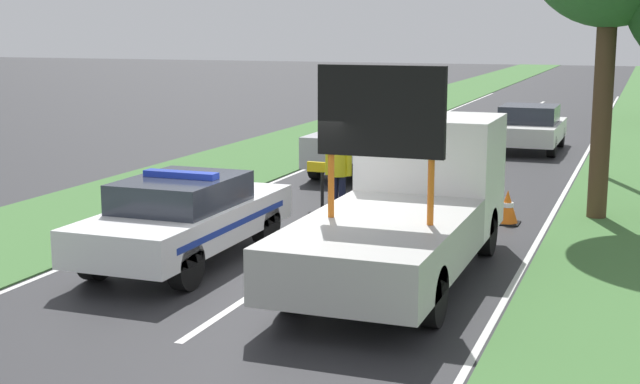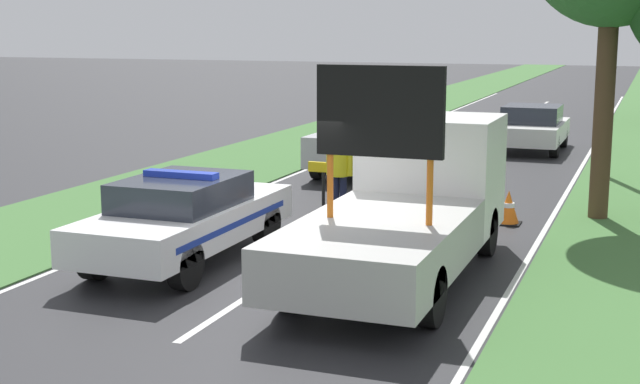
% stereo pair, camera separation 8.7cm
% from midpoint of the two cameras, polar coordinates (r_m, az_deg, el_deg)
% --- Properties ---
extents(ground_plane, '(160.00, 160.00, 0.00)m').
position_cam_midpoint_polar(ground_plane, '(13.89, -2.53, -5.26)').
color(ground_plane, '#28282B').
extents(lane_markings, '(6.97, 56.70, 0.01)m').
position_cam_midpoint_polar(lane_markings, '(23.77, 7.45, 1.31)').
color(lane_markings, silver).
rests_on(lane_markings, ground).
extents(grass_verge_left, '(4.04, 120.00, 0.03)m').
position_cam_midpoint_polar(grass_verge_left, '(34.26, 1.96, 4.22)').
color(grass_verge_left, '#427038').
rests_on(grass_verge_left, ground).
extents(police_car, '(1.80, 4.72, 1.51)m').
position_cam_midpoint_polar(police_car, '(14.59, -8.76, -1.57)').
color(police_car, white).
rests_on(police_car, ground).
extents(work_truck, '(2.18, 6.12, 3.27)m').
position_cam_midpoint_polar(work_truck, '(13.88, 5.57, -0.69)').
color(work_truck, white).
rests_on(work_truck, ground).
extents(road_barrier, '(3.32, 0.08, 0.98)m').
position_cam_midpoint_polar(road_barrier, '(18.26, 3.92, 1.19)').
color(road_barrier, black).
rests_on(road_barrier, ground).
extents(police_officer, '(0.57, 0.36, 1.58)m').
position_cam_midpoint_polar(police_officer, '(18.11, 1.05, 1.50)').
color(police_officer, '#191E38').
rests_on(police_officer, ground).
extents(pedestrian_civilian, '(0.61, 0.39, 1.70)m').
position_cam_midpoint_polar(pedestrian_civilian, '(17.47, 3.41, 1.36)').
color(pedestrian_civilian, '#191E38').
rests_on(pedestrian_civilian, ground).
extents(traffic_cone_near_police, '(0.51, 0.51, 0.71)m').
position_cam_midpoint_polar(traffic_cone_near_police, '(16.80, 3.17, -1.26)').
color(traffic_cone_near_police, black).
rests_on(traffic_cone_near_police, ground).
extents(traffic_cone_centre_front, '(0.48, 0.48, 0.67)m').
position_cam_midpoint_polar(traffic_cone_centre_front, '(17.65, 11.77, -0.96)').
color(traffic_cone_centre_front, black).
rests_on(traffic_cone_centre_front, ground).
extents(queued_car_sedan_silver, '(1.83, 4.66, 1.66)m').
position_cam_midpoint_polar(queued_car_sedan_silver, '(23.40, 2.72, 3.37)').
color(queued_car_sedan_silver, '#B2B2B7').
rests_on(queued_car_sedan_silver, ground).
extents(queued_car_van_white, '(1.88, 3.98, 1.41)m').
position_cam_midpoint_polar(queued_car_van_white, '(28.23, 13.16, 4.05)').
color(queued_car_van_white, silver).
rests_on(queued_car_van_white, ground).
extents(utility_pole, '(1.20, 0.20, 8.13)m').
position_cam_midpoint_polar(utility_pole, '(23.58, 18.00, 11.00)').
color(utility_pole, '#473828').
rests_on(utility_pole, ground).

